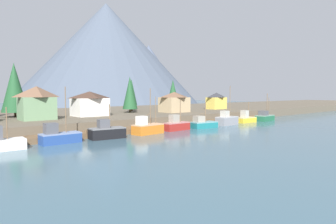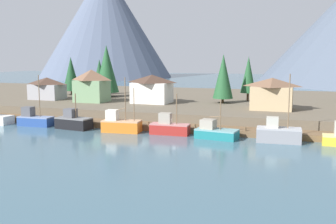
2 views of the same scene
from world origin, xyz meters
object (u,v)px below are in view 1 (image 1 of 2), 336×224
object	(u,v)px
fishing_boat_red	(176,125)
fishing_boat_green	(265,117)
fishing_boat_grey	(227,120)
conifer_mid_right	(130,93)
house_green	(37,103)
fishing_boat_white	(0,143)
house_tan	(174,102)
fishing_boat_yellow	(246,119)
fishing_boat_black	(107,132)
house_white	(90,103)
fishing_boat_orange	(147,128)
fishing_boat_teal	(203,124)
conifer_mid_left	(132,92)
fishing_boat_blue	(59,136)
house_yellow	(216,101)
conifer_near_left	(173,92)
conifer_back_right	(14,88)

from	to	relation	value
fishing_boat_red	fishing_boat_green	bearing A→B (deg)	-2.88
fishing_boat_grey	conifer_mid_right	size ratio (longest dim) A/B	0.96
fishing_boat_red	house_green	size ratio (longest dim) A/B	0.94
fishing_boat_white	fishing_boat_grey	xyz separation A→B (m)	(50.83, 0.01, 0.19)
house_tan	fishing_boat_green	bearing A→B (deg)	-41.75
conifer_mid_right	fishing_boat_yellow	bearing A→B (deg)	-47.81
fishing_boat_red	fishing_boat_black	bearing A→B (deg)	-179.96
house_green	house_white	bearing A→B (deg)	11.07
fishing_boat_yellow	fishing_boat_orange	bearing A→B (deg)	-178.08
house_white	house_tan	xyz separation A→B (m)	(25.09, -2.90, -0.04)
house_tan	house_green	bearing A→B (deg)	179.48
fishing_boat_teal	house_white	world-z (taller)	house_white
house_tan	conifer_mid_right	bearing A→B (deg)	145.78
fishing_boat_green	fishing_boat_teal	bearing A→B (deg)	176.28
fishing_boat_yellow	house_white	world-z (taller)	house_white
house_green	fishing_boat_red	bearing A→B (deg)	-36.28
fishing_boat_green	conifer_mid_left	size ratio (longest dim) A/B	0.81
house_tan	house_green	size ratio (longest dim) A/B	1.12
fishing_boat_red	house_green	bearing A→B (deg)	141.81
fishing_boat_blue	house_yellow	bearing A→B (deg)	16.73
house_white	conifer_near_left	world-z (taller)	conifer_near_left
conifer_mid_right	fishing_boat_red	bearing A→B (deg)	-99.25
house_yellow	fishing_boat_black	bearing A→B (deg)	-159.19
house_yellow	fishing_boat_blue	bearing A→B (deg)	-162.14
house_yellow	fishing_boat_green	bearing A→B (deg)	-97.63
fishing_boat_grey	conifer_back_right	bearing A→B (deg)	142.65
fishing_boat_black	fishing_boat_blue	bearing A→B (deg)	-175.87
fishing_boat_yellow	house_green	bearing A→B (deg)	161.65
fishing_boat_grey	house_yellow	distance (m)	28.97
fishing_boat_green	conifer_mid_left	distance (m)	40.72
fishing_boat_yellow	house_yellow	world-z (taller)	house_yellow
fishing_boat_orange	fishing_boat_yellow	world-z (taller)	fishing_boat_orange
fishing_boat_blue	house_white	xyz separation A→B (m)	(14.96, 20.01, 4.41)
fishing_boat_teal	conifer_mid_left	xyz separation A→B (m)	(0.78, 30.84, 7.32)
fishing_boat_orange	house_white	world-z (taller)	fishing_boat_orange
fishing_boat_blue	fishing_boat_black	distance (m)	8.30
fishing_boat_white	fishing_boat_orange	world-z (taller)	fishing_boat_orange
fishing_boat_green	conifer_mid_right	distance (m)	39.76
fishing_boat_black	conifer_mid_right	distance (m)	33.31
fishing_boat_red	fishing_boat_yellow	bearing A→B (deg)	-1.89
fishing_boat_blue	conifer_back_right	distance (m)	29.21
conifer_back_right	fishing_boat_orange	bearing A→B (deg)	-59.03
fishing_boat_black	house_tan	size ratio (longest dim) A/B	0.83
conifer_near_left	house_white	bearing A→B (deg)	-158.97
fishing_boat_orange	fishing_boat_teal	world-z (taller)	fishing_boat_orange
fishing_boat_orange	fishing_boat_red	distance (m)	8.27
fishing_boat_white	house_green	xyz separation A→B (m)	(10.37, 17.74, 5.00)
fishing_boat_white	fishing_boat_yellow	world-z (taller)	fishing_boat_white
fishing_boat_teal	fishing_boat_green	bearing A→B (deg)	8.29
fishing_boat_black	fishing_boat_red	xyz separation A→B (m)	(17.19, 0.59, -0.03)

